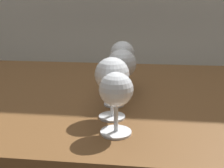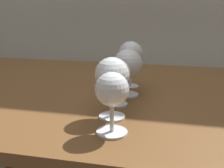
% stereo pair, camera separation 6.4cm
% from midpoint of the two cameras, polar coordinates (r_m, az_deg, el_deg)
% --- Properties ---
extents(dining_table, '(1.41, 0.86, 0.76)m').
position_cam_midpoint_polar(dining_table, '(0.94, -3.97, -6.63)').
color(dining_table, brown).
rests_on(dining_table, ground_plane).
extents(wine_glass_chardonnay, '(0.07, 0.07, 0.14)m').
position_cam_midpoint_polar(wine_glass_chardonnay, '(0.58, -2.32, -1.61)').
color(wine_glass_chardonnay, white).
rests_on(wine_glass_chardonnay, dining_table).
extents(wine_glass_white, '(0.08, 0.08, 0.15)m').
position_cam_midpoint_polar(wine_glass_white, '(0.66, -2.77, 1.58)').
color(wine_glass_white, white).
rests_on(wine_glass_white, dining_table).
extents(wine_glass_merlot, '(0.07, 0.07, 0.13)m').
position_cam_midpoint_polar(wine_glass_merlot, '(0.75, -2.00, 1.95)').
color(wine_glass_merlot, white).
rests_on(wine_glass_merlot, dining_table).
extents(wine_glass_cabernet, '(0.09, 0.09, 0.14)m').
position_cam_midpoint_polar(wine_glass_cabernet, '(0.83, -0.20, 3.92)').
color(wine_glass_cabernet, white).
rests_on(wine_glass_cabernet, dining_table).
extents(wine_glass_rose, '(0.08, 0.08, 0.15)m').
position_cam_midpoint_polar(wine_glass_rose, '(0.92, 0.12, 6.04)').
color(wine_glass_rose, white).
rests_on(wine_glass_rose, dining_table).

